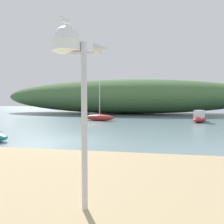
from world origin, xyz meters
name	(u,v)px	position (x,y,z in m)	size (l,w,h in m)	color
ground_plane	(74,140)	(0.00, 0.00, 0.00)	(120.00, 120.00, 0.00)	gray
distant_hill	(126,97)	(0.06, 26.23, 2.91)	(43.82, 12.28, 5.83)	#476B3D
mast_structure	(72,56)	(3.05, -8.59, 3.29)	(1.14, 0.59, 3.68)	silver
seagull_on_radar	(66,20)	(2.94, -8.60, 4.00)	(0.21, 0.24, 0.20)	orange
motorboat_east_reach	(200,118)	(9.60, 12.44, 0.46)	(2.47, 3.41, 1.29)	#B72D28
sailboat_far_left	(100,117)	(-1.36, 12.31, 0.37)	(3.67, 1.67, 4.53)	#B72D28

